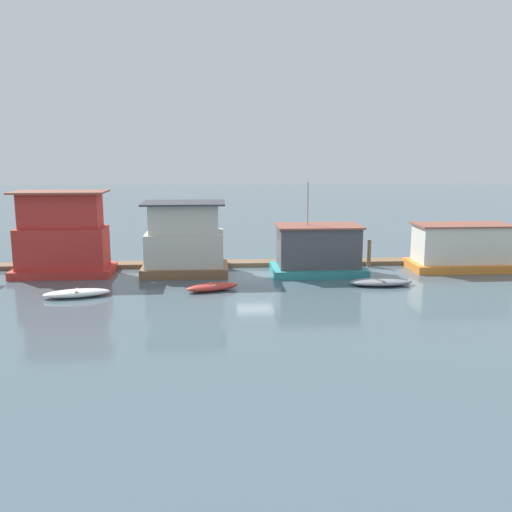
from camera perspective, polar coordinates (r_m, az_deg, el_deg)
ground_plane at (r=38.80m, az=-0.10°, el=-1.76°), size 200.00×200.00×0.00m
dock_walkway at (r=41.53m, az=-0.35°, el=-0.72°), size 59.60×1.49×0.30m
houseboat_red at (r=40.07m, az=-18.81°, el=1.70°), size 6.50×3.40×5.62m
houseboat_brown at (r=38.78m, az=-7.14°, el=1.46°), size 5.75×4.14×4.86m
houseboat_teal at (r=38.81m, az=6.22°, el=0.54°), size 6.24×3.91×6.20m
houseboat_orange at (r=42.52m, az=19.88°, el=0.76°), size 7.26×3.69×3.21m
dinghy_white at (r=34.21m, az=-17.49°, el=-3.57°), size 3.86×1.91×0.46m
dinghy_red at (r=34.16m, az=-4.39°, el=-3.10°), size 3.37×2.06×0.48m
dinghy_grey at (r=36.24m, az=12.37°, el=-2.55°), size 3.95×1.52×0.44m
mooring_post_centre at (r=41.74m, az=11.23°, el=0.30°), size 0.30×0.30×1.96m
mooring_post_far_left at (r=43.25m, az=17.22°, el=-0.07°), size 0.30×0.30×1.30m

